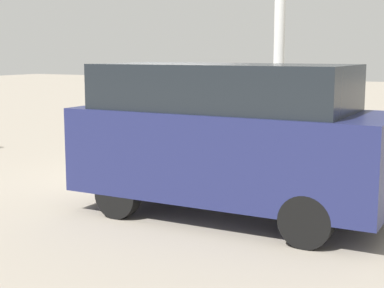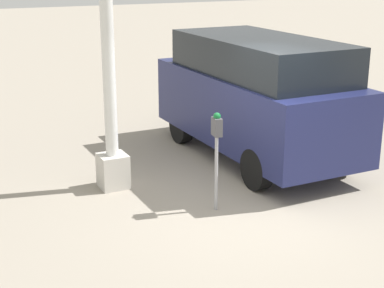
{
  "view_description": "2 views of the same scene",
  "coord_description": "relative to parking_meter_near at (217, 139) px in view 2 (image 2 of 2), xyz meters",
  "views": [
    {
      "loc": [
        5.43,
        -8.99,
        2.4
      ],
      "look_at": [
        0.57,
        0.11,
        0.77
      ],
      "focal_mm": 55.0,
      "sensor_mm": 36.0,
      "label": 1
    },
    {
      "loc": [
        -6.84,
        4.28,
        3.51
      ],
      "look_at": [
        -0.14,
        0.96,
        1.17
      ],
      "focal_mm": 55.0,
      "sensor_mm": 36.0,
      "label": 2
    }
  ],
  "objects": [
    {
      "name": "parking_meter_near",
      "position": [
        0.0,
        0.0,
        0.0
      ],
      "size": [
        0.22,
        0.14,
        1.47
      ],
      "rotation": [
        0.0,
        0.0,
        -0.17
      ],
      "color": "#9E9EA3",
      "rests_on": "ground"
    },
    {
      "name": "ground_plane",
      "position": [
        -0.14,
        -0.43,
        -1.09
      ],
      "size": [
        80.0,
        80.0,
        0.0
      ],
      "primitive_type": "plane",
      "color": "gray"
    },
    {
      "name": "lamp_post",
      "position": [
        1.52,
        1.05,
        1.06
      ],
      "size": [
        0.44,
        0.44,
        5.71
      ],
      "color": "beige",
      "rests_on": "ground"
    },
    {
      "name": "parked_van",
      "position": [
        1.8,
        -1.78,
        0.11
      ],
      "size": [
        4.54,
        1.86,
        2.22
      ],
      "rotation": [
        0.0,
        0.0,
        -0.0
      ],
      "color": "navy",
      "rests_on": "ground"
    }
  ]
}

